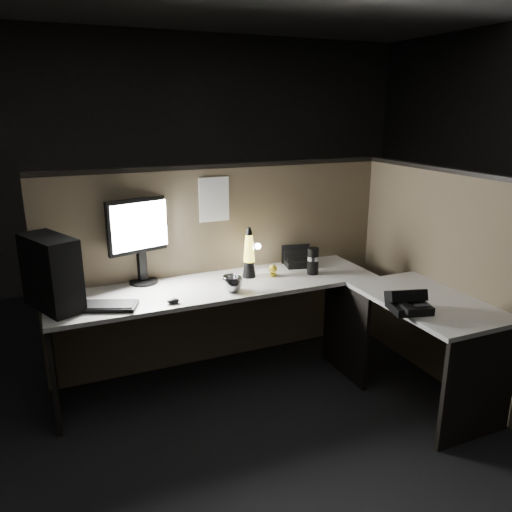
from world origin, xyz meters
name	(u,v)px	position (x,y,z in m)	size (l,w,h in m)	color
floor	(274,416)	(0.00, 0.00, 0.00)	(6.00, 6.00, 0.00)	black
room_shell	(277,164)	(0.00, 0.00, 1.62)	(6.00, 6.00, 6.00)	silver
partition_back	(223,266)	(0.00, 0.93, 0.75)	(2.66, 0.06, 1.50)	brown
partition_right	(435,276)	(1.33, 0.10, 0.75)	(0.06, 1.66, 1.50)	brown
desk	(283,315)	(0.18, 0.25, 0.58)	(2.60, 1.60, 0.73)	beige
pc_tower	(51,273)	(-1.22, 0.61, 0.96)	(0.20, 0.43, 0.46)	black
monitor	(140,233)	(-0.63, 0.86, 1.09)	(0.46, 0.20, 0.60)	black
keyboard	(95,306)	(-0.99, 0.50, 0.74)	(0.51, 0.17, 0.02)	black
mouse	(173,301)	(-0.53, 0.39, 0.75)	(0.08, 0.06, 0.03)	black
clip_lamp	(254,253)	(0.20, 0.79, 0.87)	(0.05, 0.18, 0.23)	silver
organizer	(299,260)	(0.58, 0.78, 0.77)	(0.26, 0.24, 0.17)	black
lava_lamp	(249,257)	(0.11, 0.67, 0.88)	(0.10, 0.10, 0.37)	black
travel_mug	(313,261)	(0.57, 0.55, 0.83)	(0.09, 0.09, 0.20)	black
steel_mug	(232,284)	(-0.11, 0.44, 0.78)	(0.14, 0.14, 0.11)	#B0B1B7
figurine	(273,269)	(0.28, 0.62, 0.78)	(0.06, 0.06, 0.06)	yellow
pinned_paper	(214,200)	(-0.07, 0.90, 1.28)	(0.23, 0.00, 0.32)	white
desk_phone	(408,302)	(0.76, -0.29, 0.78)	(0.27, 0.27, 0.14)	black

